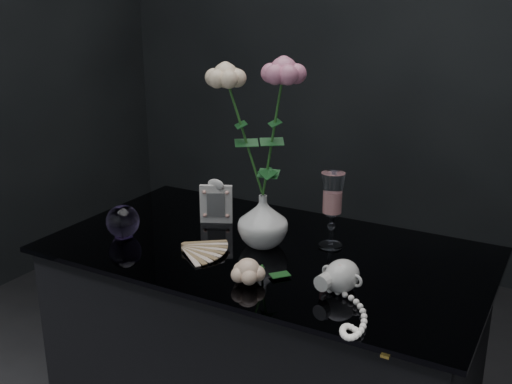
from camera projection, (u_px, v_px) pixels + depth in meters
The scene contains 9 objects.
table at pixel (265, 381), 1.57m from camera, with size 1.05×0.58×0.76m.
vase at pixel (263, 221), 1.45m from camera, with size 0.12×0.12×0.13m, color white.
wine_glass at pixel (332, 210), 1.43m from camera, with size 0.06×0.06×0.19m, color white, non-canonical shape.
picture_frame at pixel (216, 201), 1.60m from camera, with size 0.09×0.07×0.12m, color silver, non-canonical shape.
paperweight at pixel (123, 221), 1.51m from camera, with size 0.08×0.08×0.08m, color #9B79C5, non-canonical shape.
paper_fan at pixel (184, 246), 1.43m from camera, with size 0.21×0.17×0.02m, color #F2EBC2, non-canonical shape.
loose_rose at pixel (248, 271), 1.27m from camera, with size 0.12×0.16×0.06m, color beige, non-canonical shape.
pearl_jar at pixel (342, 275), 1.23m from camera, with size 0.24×0.25×0.07m, color silver, non-canonical shape.
roses at pixel (258, 119), 1.37m from camera, with size 0.21×0.12×0.38m.
Camera 1 is at (0.63, -1.13, 1.34)m, focal length 42.00 mm.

